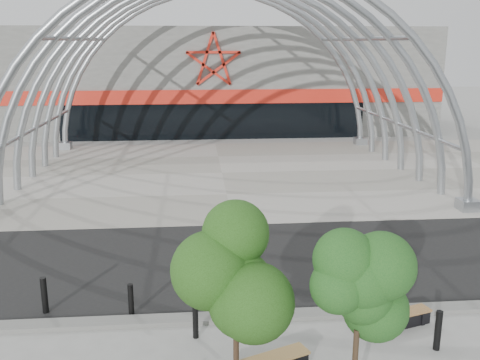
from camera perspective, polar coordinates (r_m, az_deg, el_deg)
ground at (r=14.47m, az=1.40°, el=-14.07°), size 140.00×140.00×0.00m
road at (r=17.60m, az=0.14°, el=-8.60°), size 140.00×7.00×0.02m
forecourt at (r=29.00m, az=-1.94°, el=0.75°), size 60.00×17.00×0.04m
kerb at (r=14.22m, az=1.51°, el=-14.33°), size 60.00×0.50×0.12m
arena_building at (r=46.19m, az=-3.18°, el=10.87°), size 34.00×15.24×8.00m
vault_canopy at (r=29.00m, az=-1.94°, el=0.74°), size 20.80×15.80×20.36m
street_tree_0 at (r=10.51m, az=-0.44°, el=-9.47°), size 1.62×1.62×3.69m
street_tree_1 at (r=10.32m, az=12.56°, el=-12.06°), size 1.39×1.39×3.30m
bench_1 at (r=14.33m, az=16.42°, el=-14.16°), size 1.87×0.94×0.38m
bollard_0 at (r=15.16m, az=-20.14°, el=-11.49°), size 0.16×0.16×1.01m
bollard_1 at (r=14.42m, az=-11.56°, el=-12.47°), size 0.14×0.14×0.90m
bollard_2 at (r=13.28m, az=-4.77°, el=-14.79°), size 0.14×0.14×0.86m
bollard_3 at (r=13.87m, az=12.25°, el=-13.75°), size 0.14×0.14×0.86m
bollard_4 at (r=13.56m, az=20.37°, el=-14.81°), size 0.16×0.16×0.97m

